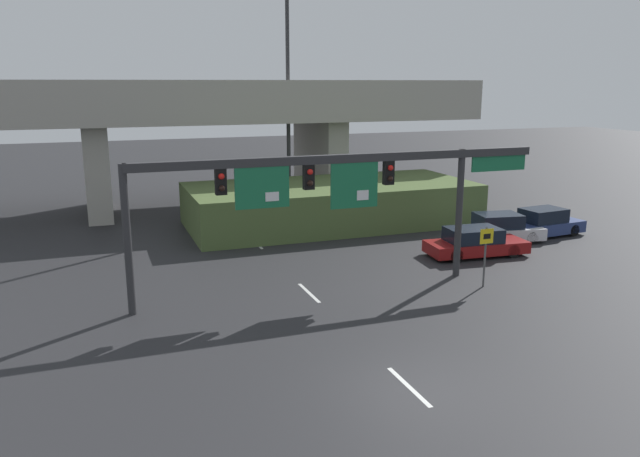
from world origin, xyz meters
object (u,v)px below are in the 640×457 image
object	(u,v)px
parked_sedan_near_right	(475,243)
parked_sedan_far_right	(544,223)
parked_sedan_mid_right	(499,229)
signal_gantry	(335,181)
highway_light_pole_near	(288,72)
speed_limit_sign	(486,248)

from	to	relation	value
parked_sedan_near_right	parked_sedan_far_right	xyz separation A→B (m)	(5.78, 2.13, 0.05)
parked_sedan_mid_right	parked_sedan_far_right	size ratio (longest dim) A/B	1.02
signal_gantry	parked_sedan_far_right	distance (m)	15.14
parked_sedan_near_right	parked_sedan_far_right	world-z (taller)	parked_sedan_far_right
highway_light_pole_near	parked_sedan_mid_right	xyz separation A→B (m)	(7.84, -11.41, -8.03)
signal_gantry	parked_sedan_near_right	world-z (taller)	signal_gantry
signal_gantry	parked_sedan_far_right	bearing A→B (deg)	18.13
parked_sedan_mid_right	parked_sedan_far_right	xyz separation A→B (m)	(3.05, 0.26, 0.01)
speed_limit_sign	parked_sedan_far_right	distance (m)	10.29
signal_gantry	highway_light_pole_near	xyz separation A→B (m)	(3.06, 15.72, 4.31)
parked_sedan_near_right	speed_limit_sign	bearing A→B (deg)	-114.70
speed_limit_sign	parked_sedan_mid_right	world-z (taller)	speed_limit_sign
highway_light_pole_near	parked_sedan_far_right	xyz separation A→B (m)	(10.89, -11.15, -8.03)
speed_limit_sign	parked_sedan_mid_right	size ratio (longest dim) A/B	0.55
highway_light_pole_near	parked_sedan_mid_right	bearing A→B (deg)	-55.50
signal_gantry	parked_sedan_near_right	size ratio (longest dim) A/B	3.40
parked_sedan_mid_right	parked_sedan_far_right	distance (m)	3.06
highway_light_pole_near	parked_sedan_far_right	bearing A→B (deg)	-45.69
parked_sedan_mid_right	speed_limit_sign	bearing A→B (deg)	-120.95
speed_limit_sign	highway_light_pole_near	bearing A→B (deg)	99.04
speed_limit_sign	parked_sedan_near_right	xyz separation A→B (m)	(2.34, 4.13, -0.97)
parked_sedan_mid_right	parked_sedan_far_right	world-z (taller)	parked_sedan_far_right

